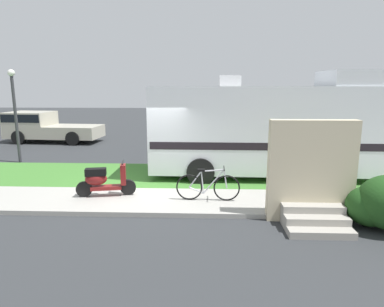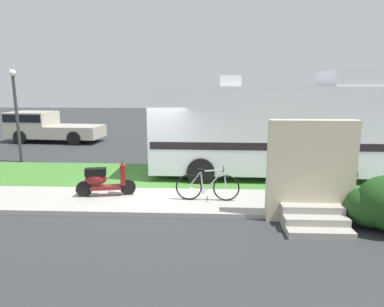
# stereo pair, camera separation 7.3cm
# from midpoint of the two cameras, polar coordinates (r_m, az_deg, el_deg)

# --- Properties ---
(ground_plane) EXTENTS (80.00, 80.00, 0.00)m
(ground_plane) POSITION_cam_midpoint_polar(r_m,az_deg,el_deg) (10.49, -7.80, -6.15)
(ground_plane) COLOR #2D3033
(sidewalk) EXTENTS (24.00, 2.00, 0.12)m
(sidewalk) POSITION_cam_midpoint_polar(r_m,az_deg,el_deg) (9.35, -9.15, -8.00)
(sidewalk) COLOR #9E9B93
(sidewalk) RESTS_ON ground
(grass_strip) EXTENTS (24.00, 3.40, 0.08)m
(grass_strip) POSITION_cam_midpoint_polar(r_m,az_deg,el_deg) (11.90, -6.50, -3.80)
(grass_strip) COLOR #3D752D
(grass_strip) RESTS_ON ground
(motorhome_rv) EXTENTS (7.60, 2.55, 3.65)m
(motorhome_rv) POSITION_cam_midpoint_polar(r_m,az_deg,el_deg) (11.74, 12.64, 4.23)
(motorhome_rv) COLOR silver
(motorhome_rv) RESTS_ON ground
(scooter) EXTENTS (1.63, 0.60, 0.97)m
(scooter) POSITION_cam_midpoint_polar(r_m,az_deg,el_deg) (9.66, -14.67, -4.39)
(scooter) COLOR black
(scooter) RESTS_ON ground
(bicycle) EXTENTS (1.72, 0.52, 0.91)m
(bicycle) POSITION_cam_midpoint_polar(r_m,az_deg,el_deg) (9.00, 2.90, -5.62)
(bicycle) COLOR black
(bicycle) RESTS_ON ground
(pickup_truck_near) EXTENTS (5.09, 2.37, 1.79)m
(pickup_truck_near) POSITION_cam_midpoint_polar(r_m,az_deg,el_deg) (16.36, 5.08, 3.66)
(pickup_truck_near) COLOR silver
(pickup_truck_near) RESTS_ON ground
(pickup_truck_far) EXTENTS (5.37, 2.42, 1.72)m
(pickup_truck_far) POSITION_cam_midpoint_polar(r_m,az_deg,el_deg) (20.96, -23.57, 4.36)
(pickup_truck_far) COLOR #B7B29E
(pickup_truck_far) RESTS_ON ground
(porch_steps) EXTENTS (2.00, 1.26, 2.40)m
(porch_steps) POSITION_cam_midpoint_polar(r_m,az_deg,el_deg) (8.22, 19.97, -4.66)
(porch_steps) COLOR #9E998E
(porch_steps) RESTS_ON ground
(bottle_green) EXTENTS (0.08, 0.08, 0.26)m
(bottle_green) POSITION_cam_midpoint_polar(r_m,az_deg,el_deg) (9.96, 23.70, -6.61)
(bottle_green) COLOR #B2B2B7
(bottle_green) RESTS_ON ground
(street_lamp_post) EXTENTS (0.28, 0.28, 3.82)m
(street_lamp_post) POSITION_cam_midpoint_polar(r_m,az_deg,el_deg) (15.57, -27.74, 7.17)
(street_lamp_post) COLOR #333338
(street_lamp_post) RESTS_ON ground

